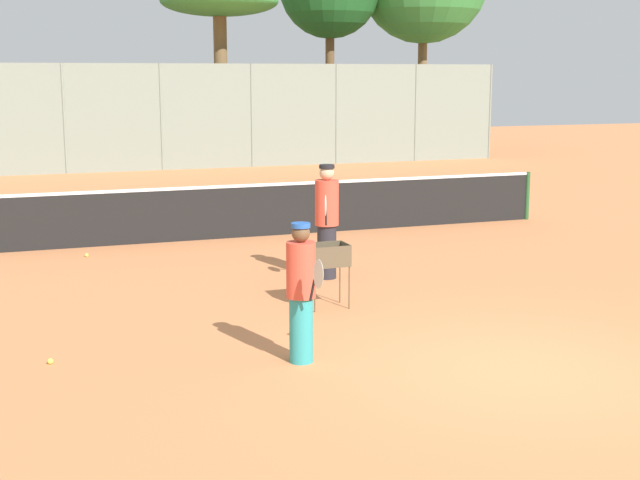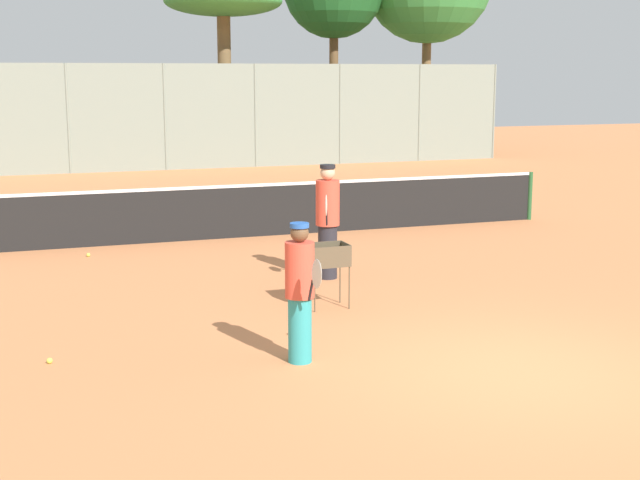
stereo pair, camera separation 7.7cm
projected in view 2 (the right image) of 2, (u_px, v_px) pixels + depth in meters
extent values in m
plane|color=#D37F4C|center=(515.00, 372.00, 9.82)|extent=(80.00, 80.00, 0.00)
cylinder|color=#26592D|center=(530.00, 196.00, 19.93)|extent=(0.10, 0.10, 1.07)
cube|color=black|center=(279.00, 211.00, 18.00)|extent=(11.75, 0.01, 1.01)
cube|color=white|center=(279.00, 184.00, 17.90)|extent=(11.75, 0.02, 0.06)
cylinder|color=gray|center=(68.00, 119.00, 28.85)|extent=(0.08, 0.08, 3.56)
cylinder|color=gray|center=(165.00, 117.00, 29.89)|extent=(0.08, 0.08, 3.56)
cylinder|color=gray|center=(256.00, 116.00, 30.92)|extent=(0.08, 0.08, 3.56)
cylinder|color=gray|center=(340.00, 114.00, 31.96)|extent=(0.08, 0.08, 3.56)
cylinder|color=gray|center=(420.00, 113.00, 33.00)|extent=(0.08, 0.08, 3.56)
cylinder|color=gray|center=(494.00, 112.00, 34.03)|extent=(0.08, 0.08, 3.56)
cube|color=gray|center=(165.00, 117.00, 29.89)|extent=(25.20, 0.01, 3.56)
cylinder|color=brown|center=(334.00, 88.00, 35.00)|extent=(0.35, 0.35, 5.33)
cylinder|color=brown|center=(225.00, 91.00, 32.18)|extent=(0.48, 0.48, 5.22)
ellipsoid|color=#388E42|center=(223.00, 1.00, 31.60)|extent=(4.21, 4.21, 1.05)
cylinder|color=brown|center=(426.00, 86.00, 36.02)|extent=(0.36, 0.36, 5.43)
cylinder|color=teal|center=(300.00, 330.00, 10.09)|extent=(0.27, 0.27, 0.76)
cylinder|color=#E54C38|center=(300.00, 270.00, 9.96)|extent=(0.33, 0.33, 0.63)
sphere|color=brown|center=(299.00, 233.00, 9.89)|extent=(0.21, 0.21, 0.21)
cylinder|color=#2659B2|center=(299.00, 225.00, 9.87)|extent=(0.22, 0.22, 0.05)
cylinder|color=black|center=(311.00, 290.00, 9.68)|extent=(0.04, 0.15, 0.27)
ellipsoid|color=silver|center=(317.00, 274.00, 9.48)|extent=(0.05, 0.40, 0.43)
cylinder|color=#26262D|center=(328.00, 252.00, 14.23)|extent=(0.31, 0.31, 0.86)
cylinder|color=#E54C38|center=(328.00, 203.00, 14.08)|extent=(0.38, 0.38, 0.72)
sphere|color=#DBB28C|center=(328.00, 173.00, 13.99)|extent=(0.23, 0.23, 0.23)
cylinder|color=black|center=(328.00, 166.00, 13.98)|extent=(0.25, 0.25, 0.06)
cylinder|color=black|center=(327.00, 218.00, 13.75)|extent=(0.08, 0.15, 0.27)
ellipsoid|color=silver|center=(326.00, 205.00, 13.53)|extent=(0.18, 0.38, 0.43)
cylinder|color=brown|center=(315.00, 291.00, 12.22)|extent=(0.02, 0.02, 0.60)
cylinder|color=brown|center=(349.00, 288.00, 12.38)|extent=(0.02, 0.02, 0.60)
cylinder|color=brown|center=(306.00, 285.00, 12.55)|extent=(0.02, 0.02, 0.60)
cylinder|color=brown|center=(340.00, 282.00, 12.72)|extent=(0.02, 0.02, 0.60)
cube|color=brown|center=(328.00, 265.00, 12.41)|extent=(0.55, 0.40, 0.01)
cube|color=brown|center=(333.00, 257.00, 12.20)|extent=(0.55, 0.01, 0.30)
cube|color=brown|center=(323.00, 252.00, 12.57)|extent=(0.55, 0.01, 0.30)
cube|color=brown|center=(309.00, 256.00, 12.29)|extent=(0.01, 0.40, 0.30)
cube|color=brown|center=(346.00, 253.00, 12.47)|extent=(0.01, 0.40, 0.30)
sphere|color=#D1E54C|center=(329.00, 257.00, 12.47)|extent=(0.07, 0.07, 0.07)
sphere|color=#D1E54C|center=(331.00, 264.00, 12.31)|extent=(0.07, 0.07, 0.07)
sphere|color=#D1E54C|center=(334.00, 257.00, 12.51)|extent=(0.07, 0.07, 0.07)
sphere|color=#D1E54C|center=(320.00, 262.00, 12.42)|extent=(0.07, 0.07, 0.07)
sphere|color=#D1E54C|center=(323.00, 259.00, 12.38)|extent=(0.07, 0.07, 0.07)
sphere|color=#D1E54C|center=(324.00, 257.00, 12.47)|extent=(0.07, 0.07, 0.07)
sphere|color=#D1E54C|center=(334.00, 260.00, 12.51)|extent=(0.07, 0.07, 0.07)
sphere|color=#D1E54C|center=(336.00, 260.00, 12.54)|extent=(0.07, 0.07, 0.07)
sphere|color=#D1E54C|center=(339.00, 256.00, 12.55)|extent=(0.07, 0.07, 0.07)
sphere|color=#D1E54C|center=(324.00, 258.00, 12.40)|extent=(0.07, 0.07, 0.07)
sphere|color=#D1E54C|center=(326.00, 262.00, 12.38)|extent=(0.07, 0.07, 0.07)
sphere|color=#D1E54C|center=(291.00, 332.00, 11.19)|extent=(0.07, 0.07, 0.07)
sphere|color=#D1E54C|center=(50.00, 361.00, 10.09)|extent=(0.07, 0.07, 0.07)
sphere|color=#D1E54C|center=(88.00, 255.00, 15.96)|extent=(0.07, 0.07, 0.07)
cube|color=#B2B7BC|center=(195.00, 149.00, 33.01)|extent=(4.20, 1.70, 0.90)
cube|color=#33383D|center=(189.00, 128.00, 32.80)|extent=(2.20, 1.50, 0.70)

